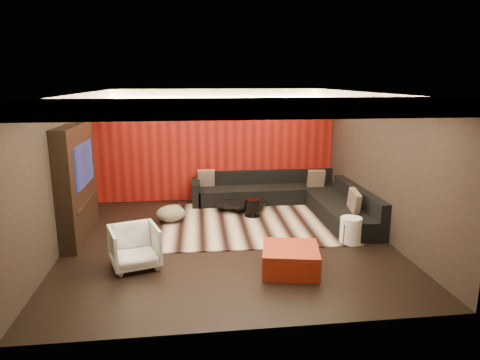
{
  "coord_description": "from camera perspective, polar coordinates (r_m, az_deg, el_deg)",
  "views": [
    {
      "loc": [
        -0.73,
        -7.67,
        3.02
      ],
      "look_at": [
        0.3,
        0.6,
        1.05
      ],
      "focal_mm": 32.0,
      "sensor_mm": 36.0,
      "label": 1
    }
  ],
  "objects": [
    {
      "name": "tv_screen",
      "position": [
        8.64,
        -20.09,
        2.02
      ],
      "size": [
        0.04,
        1.3,
        0.8
      ],
      "primitive_type": "cube",
      "color": "black",
      "rests_on": "ground"
    },
    {
      "name": "coffee_table",
      "position": [
        10.03,
        0.21,
        -3.49
      ],
      "size": [
        1.29,
        1.29,
        0.21
      ],
      "primitive_type": "cylinder",
      "rotation": [
        0.0,
        0.0,
        0.05
      ],
      "color": "black",
      "rests_on": "rug"
    },
    {
      "name": "red_feature_wall",
      "position": [
        10.79,
        -3.15,
        4.64
      ],
      "size": [
        5.98,
        0.05,
        2.78
      ],
      "primitive_type": "cube",
      "color": "#6B0C0A",
      "rests_on": "ground"
    },
    {
      "name": "sectional_sofa",
      "position": [
        10.23,
        7.12,
        -2.45
      ],
      "size": [
        3.65,
        3.5,
        0.75
      ],
      "color": "black",
      "rests_on": "floor"
    },
    {
      "name": "floor",
      "position": [
        8.28,
        -1.56,
        -8.17
      ],
      "size": [
        6.0,
        6.0,
        0.02
      ],
      "primitive_type": "cube",
      "color": "black",
      "rests_on": "ground"
    },
    {
      "name": "tv_surround",
      "position": [
        8.75,
        -20.93,
        -0.27
      ],
      "size": [
        0.3,
        2.0,
        2.2
      ],
      "primitive_type": "cube",
      "color": "black",
      "rests_on": "ground"
    },
    {
      "name": "wall_back",
      "position": [
        10.83,
        -3.17,
        4.67
      ],
      "size": [
        6.0,
        0.02,
        2.8
      ],
      "primitive_type": "cube",
      "color": "black",
      "rests_on": "ground"
    },
    {
      "name": "throw_pillows",
      "position": [
        10.03,
        6.4,
        -0.64
      ],
      "size": [
        3.15,
        2.8,
        0.5
      ],
      "color": "#C4A690",
      "rests_on": "sectional_sofa"
    },
    {
      "name": "soffit_left",
      "position": [
        7.93,
        -21.83,
        9.98
      ],
      "size": [
        0.6,
        4.8,
        0.22
      ],
      "primitive_type": "cube",
      "color": "silver",
      "rests_on": "ground"
    },
    {
      "name": "drum_stool",
      "position": [
        9.59,
        1.67,
        -3.68
      ],
      "size": [
        0.38,
        0.38,
        0.4
      ],
      "primitive_type": "cylinder",
      "rotation": [
        0.0,
        0.0,
        -0.14
      ],
      "color": "black",
      "rests_on": "rug"
    },
    {
      "name": "cove_left",
      "position": [
        7.85,
        -19.34,
        9.5
      ],
      "size": [
        0.08,
        4.8,
        0.04
      ],
      "primitive_type": "cube",
      "color": "#FFD899",
      "rests_on": "ground"
    },
    {
      "name": "cove_back",
      "position": [
        10.07,
        -2.99,
        10.89
      ],
      "size": [
        4.8,
        0.08,
        0.04
      ],
      "primitive_type": "cube",
      "color": "#FFD899",
      "rests_on": "ground"
    },
    {
      "name": "cove_right",
      "position": [
        8.28,
        15.06,
        9.95
      ],
      "size": [
        0.08,
        4.8,
        0.04
      ],
      "primitive_type": "cube",
      "color": "#FFD899",
      "rests_on": "ground"
    },
    {
      "name": "cove_front",
      "position": [
        5.38,
        0.74,
        8.82
      ],
      "size": [
        4.8,
        0.08,
        0.04
      ],
      "primitive_type": "cube",
      "color": "#FFD899",
      "rests_on": "ground"
    },
    {
      "name": "soffit_right",
      "position": [
        8.41,
        17.28,
        10.47
      ],
      "size": [
        0.6,
        4.8,
        0.22
      ],
      "primitive_type": "cube",
      "color": "silver",
      "rests_on": "ground"
    },
    {
      "name": "soffit_back",
      "position": [
        10.4,
        -3.14,
        11.46
      ],
      "size": [
        6.0,
        0.6,
        0.22
      ],
      "primitive_type": "cube",
      "color": "silver",
      "rests_on": "ground"
    },
    {
      "name": "striped_pouf",
      "position": [
        9.38,
        -9.21,
        -4.45
      ],
      "size": [
        0.82,
        0.82,
        0.34
      ],
      "primitive_type": "ellipsoid",
      "rotation": [
        0.0,
        0.0,
        0.44
      ],
      "color": "beige",
      "rests_on": "rug"
    },
    {
      "name": "armchair",
      "position": [
        7.27,
        -13.87,
        -8.65
      ],
      "size": [
        0.94,
        0.96,
        0.7
      ],
      "primitive_type": "imported",
      "rotation": [
        0.0,
        0.0,
        0.31
      ],
      "color": "silver",
      "rests_on": "floor"
    },
    {
      "name": "ceiling",
      "position": [
        7.71,
        -1.7,
        11.73
      ],
      "size": [
        6.0,
        6.0,
        0.02
      ],
      "primitive_type": "cube",
      "color": "silver",
      "rests_on": "ground"
    },
    {
      "name": "wall_left",
      "position": [
        8.16,
        -23.16,
        0.77
      ],
      "size": [
        0.02,
        6.0,
        2.8
      ],
      "primitive_type": "cube",
      "color": "black",
      "rests_on": "ground"
    },
    {
      "name": "orange_ottoman",
      "position": [
        7.04,
        6.73,
        -10.44
      ],
      "size": [
        1.04,
        1.04,
        0.39
      ],
      "primitive_type": "cube",
      "rotation": [
        0.0,
        0.0,
        -0.2
      ],
      "color": "#A92C15",
      "rests_on": "floor"
    },
    {
      "name": "tv_shelf",
      "position": [
        8.81,
        -19.71,
        -2.77
      ],
      "size": [
        0.04,
        1.6,
        0.04
      ],
      "primitive_type": "cube",
      "color": "black",
      "rests_on": "ground"
    },
    {
      "name": "soffit_front",
      "position": [
        5.03,
        1.28,
        9.54
      ],
      "size": [
        6.0,
        0.6,
        0.22
      ],
      "primitive_type": "cube",
      "color": "silver",
      "rests_on": "ground"
    },
    {
      "name": "white_side_table",
      "position": [
        8.35,
        14.53,
        -6.52
      ],
      "size": [
        0.48,
        0.48,
        0.5
      ],
      "primitive_type": "cylinder",
      "rotation": [
        0.0,
        0.0,
        0.23
      ],
      "color": "white",
      "rests_on": "floor"
    },
    {
      "name": "wall_right",
      "position": [
        8.69,
        18.56,
        1.85
      ],
      "size": [
        0.02,
        6.0,
        2.8
      ],
      "primitive_type": "cube",
      "color": "black",
      "rests_on": "ground"
    },
    {
      "name": "rug",
      "position": [
        9.25,
        1.71,
        -5.69
      ],
      "size": [
        4.07,
        3.1,
        0.02
      ],
      "primitive_type": "cube",
      "rotation": [
        0.0,
        0.0,
        -0.02
      ],
      "color": "beige",
      "rests_on": "floor"
    }
  ]
}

